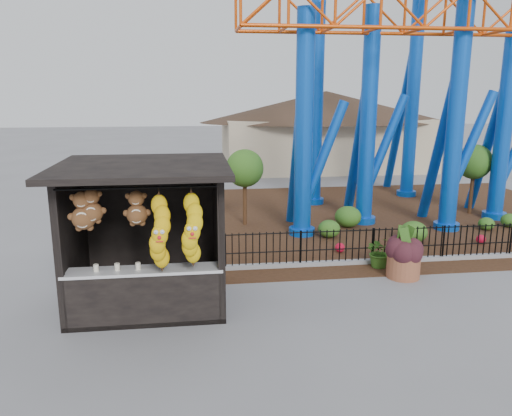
{
  "coord_description": "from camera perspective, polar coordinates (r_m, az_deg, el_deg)",
  "views": [
    {
      "loc": [
        -2.0,
        -9.33,
        4.55
      ],
      "look_at": [
        -0.59,
        1.5,
        2.0
      ],
      "focal_mm": 35.0,
      "sensor_mm": 36.0,
      "label": 1
    }
  ],
  "objects": [
    {
      "name": "ground",
      "position": [
        10.57,
        4.33,
        -12.39
      ],
      "size": [
        120.0,
        120.0,
        0.0
      ],
      "primitive_type": "plane",
      "color": "slate",
      "rests_on": "ground"
    },
    {
      "name": "mulch_bed",
      "position": [
        18.89,
        11.33,
        -1.03
      ],
      "size": [
        18.0,
        12.0,
        0.02
      ],
      "primitive_type": "cube",
      "color": "#331E11",
      "rests_on": "ground"
    },
    {
      "name": "curb",
      "position": [
        14.43,
        17.67,
        -5.63
      ],
      "size": [
        18.0,
        0.18,
        0.12
      ],
      "primitive_type": "cube",
      "color": "gray",
      "rests_on": "ground"
    },
    {
      "name": "prize_booth",
      "position": [
        10.73,
        -12.46,
        -3.59
      ],
      "size": [
        3.5,
        3.4,
        3.12
      ],
      "color": "black",
      "rests_on": "ground"
    },
    {
      "name": "picket_fence",
      "position": [
        14.7,
        20.97,
        -3.75
      ],
      "size": [
        12.2,
        0.06,
        1.0
      ],
      "primitive_type": null,
      "color": "black",
      "rests_on": "ground"
    },
    {
      "name": "roller_coaster",
      "position": [
        19.04,
        15.37,
        18.4
      ],
      "size": [
        11.0,
        6.37,
        10.82
      ],
      "color": "blue",
      "rests_on": "ground"
    },
    {
      "name": "terracotta_planter",
      "position": [
        13.1,
        16.48,
        -6.34
      ],
      "size": [
        0.83,
        0.83,
        0.61
      ],
      "primitive_type": "cylinder",
      "rotation": [
        0.0,
        0.0,
        0.01
      ],
      "color": "brown",
      "rests_on": "ground"
    },
    {
      "name": "planter_foliage",
      "position": [
        12.91,
        16.66,
        -3.73
      ],
      "size": [
        0.7,
        0.7,
        0.64
      ],
      "primitive_type": "ellipsoid",
      "color": "#32141A",
      "rests_on": "terracotta_planter"
    },
    {
      "name": "potted_plant",
      "position": [
        13.62,
        14.02,
        -4.85
      ],
      "size": [
        0.81,
        0.71,
        0.87
      ],
      "primitive_type": "imported",
      "rotation": [
        0.0,
        0.0,
        0.04
      ],
      "color": "#295619",
      "rests_on": "ground"
    },
    {
      "name": "landscaping",
      "position": [
        16.88,
        15.26,
        -1.84
      ],
      "size": [
        7.12,
        3.77,
        0.72
      ],
      "color": "#2E591A",
      "rests_on": "mulch_bed"
    },
    {
      "name": "pavilion",
      "position": [
        30.44,
        7.95,
        10.22
      ],
      "size": [
        15.0,
        15.0,
        4.8
      ],
      "color": "#BFAD8C",
      "rests_on": "ground"
    }
  ]
}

